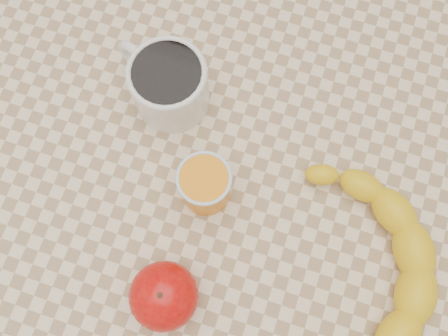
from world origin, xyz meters
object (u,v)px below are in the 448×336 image
(orange_juice_glass, at_px, (205,185))
(apple, at_px, (164,296))
(coffee_mug, at_px, (168,84))
(table, at_px, (224,188))
(banana, at_px, (361,275))

(orange_juice_glass, xyz_separation_m, apple, (-0.00, -0.13, -0.00))
(coffee_mug, bearing_deg, apple, -70.92)
(table, distance_m, coffee_mug, 0.18)
(orange_juice_glass, distance_m, apple, 0.13)
(coffee_mug, bearing_deg, orange_juice_glass, -51.18)
(table, height_order, coffee_mug, coffee_mug)
(orange_juice_glass, xyz_separation_m, banana, (0.20, -0.04, -0.01))
(coffee_mug, relative_size, banana, 0.46)
(coffee_mug, bearing_deg, banana, -26.82)
(banana, bearing_deg, coffee_mug, 148.02)
(table, bearing_deg, apple, -95.22)
(table, relative_size, apple, 8.00)
(orange_juice_glass, distance_m, banana, 0.21)
(table, distance_m, orange_juice_glass, 0.13)
(table, relative_size, orange_juice_glass, 10.89)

